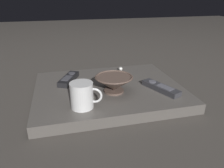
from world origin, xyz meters
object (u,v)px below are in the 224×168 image
Objects in this scene: teaspoon at (120,70)px; tv_remote_near at (161,88)px; coffee_mug at (82,95)px; tv_remote_far at (69,79)px; cereal_bowl at (114,83)px.

teaspoon is 0.70× the size of tv_remote_near.
coffee_mug reaches higher than tv_remote_far.
cereal_bowl is 0.97× the size of tv_remote_far.
coffee_mug is 0.43m from teaspoon.
teaspoon is 0.29m from tv_remote_far.
coffee_mug is 0.37m from tv_remote_near.
teaspoon is at bearing -125.79° from coffee_mug.
tv_remote_near is (-0.11, 0.27, 0.00)m from teaspoon.
coffee_mug reaches higher than cereal_bowl.
tv_remote_near is at bearing 170.02° from cereal_bowl.
tv_remote_far is at bearing -82.26° from coffee_mug.
cereal_bowl is at bearing 138.07° from tv_remote_far.
coffee_mug reaches higher than teaspoon.
coffee_mug is 0.28m from tv_remote_far.
tv_remote_near is at bearing 152.59° from tv_remote_far.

